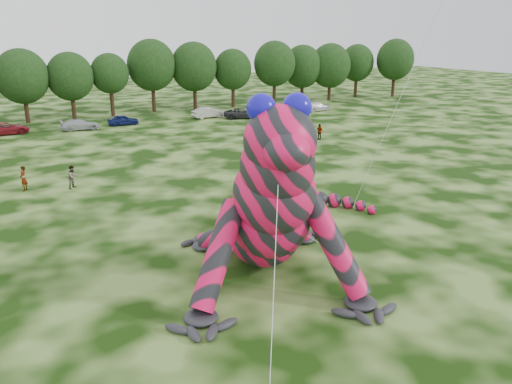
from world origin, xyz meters
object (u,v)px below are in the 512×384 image
at_px(tree_12, 233,78).
at_px(tree_8, 71,86).
at_px(tree_11, 194,76).
at_px(tree_17, 395,68).
at_px(spectator_3, 319,132).
at_px(tree_7, 23,86).
at_px(tree_9, 111,85).
at_px(car_5, 208,113).
at_px(spectator_1, 73,177).
at_px(tree_14, 302,73).
at_px(tree_13, 274,73).
at_px(car_3, 80,125).
at_px(inflatable_gecko, 260,174).
at_px(spectator_5, 289,180).
at_px(spectator_0, 23,179).
at_px(car_2, 6,129).
at_px(car_6, 242,113).
at_px(car_4, 123,120).
at_px(car_7, 317,107).
at_px(tree_16, 357,71).
at_px(tree_15, 330,72).

bearing_deg(tree_12, tree_8, -178.22).
bearing_deg(tree_11, tree_17, -2.30).
bearing_deg(spectator_3, tree_7, -153.25).
distance_m(tree_9, car_5, 14.22).
bearing_deg(spectator_1, tree_14, -0.30).
distance_m(tree_13, car_3, 33.38).
relative_size(car_3, car_5, 1.02).
bearing_deg(car_3, inflatable_gecko, -176.33).
bearing_deg(tree_14, spectator_5, -123.20).
distance_m(tree_14, spectator_0, 57.09).
relative_size(tree_14, car_3, 2.08).
bearing_deg(car_2, car_5, -97.26).
bearing_deg(inflatable_gecko, car_6, 82.98).
height_order(tree_17, car_6, tree_17).
bearing_deg(tree_8, tree_7, -178.22).
bearing_deg(tree_11, car_2, -161.60).
bearing_deg(spectator_3, tree_17, 107.74).
xyz_separation_m(tree_9, car_3, (-5.85, -8.95, -3.68)).
bearing_deg(tree_9, tree_14, 2.43).
distance_m(car_4, car_5, 11.80).
bearing_deg(car_7, tree_13, 7.50).
distance_m(tree_8, car_5, 18.60).
distance_m(car_4, spectator_3, 25.61).
xyz_separation_m(tree_17, car_7, (-22.57, -8.62, -4.47)).
bearing_deg(car_7, car_4, 81.11).
height_order(tree_13, car_6, tree_13).
xyz_separation_m(tree_11, tree_14, (19.68, 0.53, -0.33)).
height_order(car_5, spectator_3, spectator_3).
xyz_separation_m(tree_7, car_3, (5.30, -8.41, -4.08)).
bearing_deg(spectator_1, car_2, 58.89).
xyz_separation_m(tree_16, spectator_5, (-40.08, -43.58, -3.90)).
xyz_separation_m(inflatable_gecko, tree_17, (53.93, 50.18, 0.58)).
distance_m(tree_8, tree_16, 49.72).
bearing_deg(tree_7, tree_16, 2.65).
relative_size(tree_8, spectator_5, 5.65).
height_order(tree_17, car_5, tree_17).
bearing_deg(car_5, car_2, 84.71).
height_order(tree_11, spectator_1, tree_11).
bearing_deg(tree_15, spectator_5, -128.26).
distance_m(car_7, spectator_5, 40.20).
bearing_deg(car_7, tree_14, -27.30).
relative_size(tree_7, tree_15, 0.98).
bearing_deg(tree_9, tree_12, 1.19).
xyz_separation_m(car_3, spectator_5, (10.15, -32.60, 0.13)).
height_order(tree_8, tree_16, tree_16).
xyz_separation_m(tree_15, tree_17, (13.47, -1.11, 0.33)).
height_order(tree_9, tree_15, tree_15).
bearing_deg(car_4, spectator_3, -136.21).
xyz_separation_m(tree_13, car_3, (-31.91, -8.73, -4.41)).
bearing_deg(spectator_0, car_5, 159.82).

